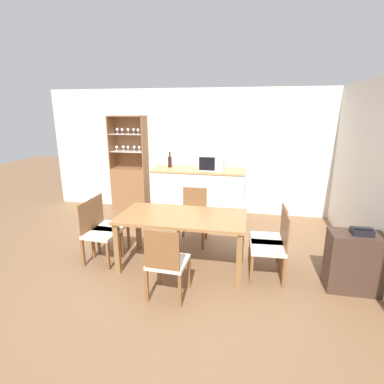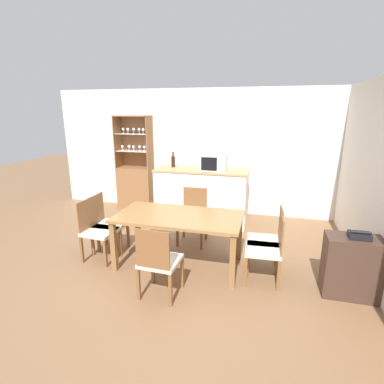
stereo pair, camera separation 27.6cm
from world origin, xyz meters
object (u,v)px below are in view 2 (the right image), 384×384
(microwave, at_px, (214,162))
(side_cabinet, at_px, (351,267))
(dining_chair_head_far, at_px, (193,216))
(dining_chair_side_right_far, at_px, (267,240))
(dining_chair_head_near, at_px, (159,261))
(wine_bottle, at_px, (173,161))
(display_cabinet, at_px, (136,181))
(dining_chair_side_left_far, at_px, (107,223))
(dining_chair_side_right_near, at_px, (267,249))
(telephone, at_px, (360,235))
(dining_chair_side_left_near, at_px, (98,230))
(dining_table, at_px, (179,221))

(microwave, xyz_separation_m, side_cabinet, (1.98, -1.90, -0.82))
(dining_chair_head_far, xyz_separation_m, dining_chair_side_right_far, (1.19, -0.64, 0.00))
(dining_chair_head_near, distance_m, wine_bottle, 2.75)
(display_cabinet, distance_m, dining_chair_side_left_far, 2.17)
(dining_chair_head_far, bearing_deg, display_cabinet, -42.04)
(dining_chair_side_right_near, relative_size, telephone, 3.89)
(dining_chair_side_left_near, bearing_deg, display_cabinet, -164.05)
(dining_chair_side_right_far, xyz_separation_m, side_cabinet, (0.96, -0.33, -0.08))
(display_cabinet, xyz_separation_m, side_cabinet, (3.84, -2.43, -0.24))
(dining_chair_side_right_far, height_order, dining_chair_side_right_near, same)
(dining_chair_side_left_far, bearing_deg, wine_bottle, 160.94)
(dining_chair_side_left_far, xyz_separation_m, wine_bottle, (0.53, 1.66, 0.72))
(dining_chair_side_left_far, bearing_deg, telephone, 82.92)
(dining_chair_head_near, xyz_separation_m, dining_chair_side_right_near, (1.20, 0.65, 0.00))
(dining_chair_side_right_near, bearing_deg, dining_table, 81.60)
(dining_chair_side_left_near, xyz_separation_m, dining_chair_side_left_far, (-0.00, 0.26, 0.00))
(microwave, xyz_separation_m, wine_bottle, (-0.83, 0.08, -0.03))
(dining_chair_side_left_near, distance_m, dining_chair_side_right_near, 2.39)
(side_cabinet, bearing_deg, dining_chair_side_right_far, 161.14)
(wine_bottle, height_order, telephone, wine_bottle)
(display_cabinet, height_order, dining_chair_side_left_far, display_cabinet)
(dining_chair_side_right_near, relative_size, dining_chair_side_left_far, 1.00)
(dining_chair_side_left_near, bearing_deg, telephone, 92.87)
(dining_chair_side_left_far, height_order, telephone, dining_chair_side_left_far)
(dining_chair_side_right_near, distance_m, dining_chair_side_left_far, 2.40)
(dining_chair_head_far, distance_m, dining_chair_side_left_far, 1.36)
(microwave, bearing_deg, dining_chair_side_left_near, -126.44)
(dining_chair_side_right_far, relative_size, dining_chair_side_left_near, 1.00)
(display_cabinet, bearing_deg, microwave, -15.87)
(dining_chair_head_far, bearing_deg, dining_chair_side_left_near, 36.21)
(dining_chair_side_left_far, xyz_separation_m, side_cabinet, (3.34, -0.32, -0.08))
(microwave, relative_size, wine_bottle, 1.54)
(display_cabinet, height_order, telephone, display_cabinet)
(dining_chair_head_far, distance_m, microwave, 1.20)
(display_cabinet, relative_size, telephone, 8.80)
(dining_chair_side_right_far, distance_m, dining_chair_side_left_near, 2.40)
(dining_chair_head_far, xyz_separation_m, dining_chair_head_near, (-0.00, -1.56, 0.00))
(dining_chair_side_right_far, height_order, dining_chair_head_near, same)
(dining_chair_side_right_near, bearing_deg, display_cabinet, 48.45)
(dining_chair_side_left_far, relative_size, microwave, 1.96)
(dining_chair_head_near, xyz_separation_m, dining_chair_side_left_far, (-1.19, 0.91, 0.00))
(dining_chair_side_left_far, bearing_deg, dining_table, 82.34)
(dining_chair_side_right_near, relative_size, wine_bottle, 3.02)
(dining_chair_head_far, relative_size, microwave, 1.96)
(display_cabinet, bearing_deg, dining_chair_side_left_far, -76.83)
(dining_chair_side_right_far, bearing_deg, dining_chair_side_left_far, 86.64)
(microwave, distance_m, side_cabinet, 2.87)
(display_cabinet, xyz_separation_m, dining_chair_side_right_near, (2.88, -2.37, -0.16))
(side_cabinet, bearing_deg, dining_chair_head_near, -164.69)
(dining_chair_side_left_near, xyz_separation_m, telephone, (3.38, -0.08, 0.32))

